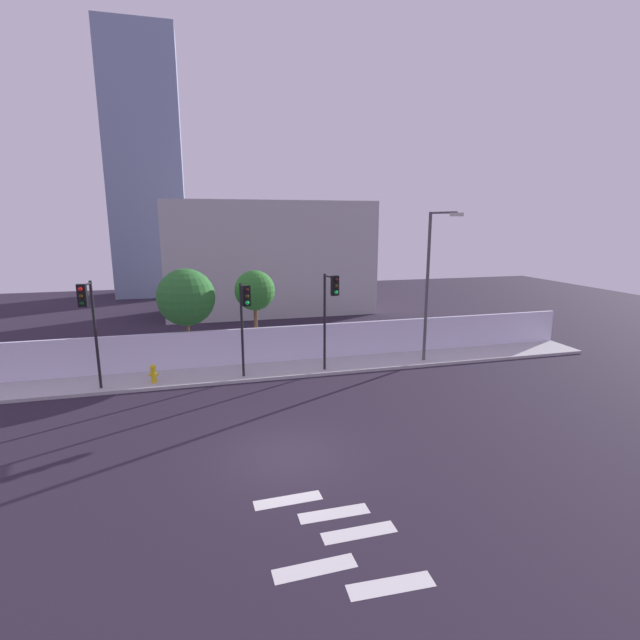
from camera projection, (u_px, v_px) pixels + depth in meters
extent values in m
plane|color=#261E2D|center=(286.00, 455.00, 14.54)|extent=(80.00, 80.00, 0.00)
cube|color=#AEAEAE|center=(254.00, 372.00, 22.27)|extent=(36.00, 2.40, 0.15)
cube|color=silver|center=(251.00, 346.00, 23.29)|extent=(36.00, 0.18, 1.80)
cube|color=silver|center=(391.00, 586.00, 9.32)|extent=(1.81, 0.50, 0.01)
cube|color=silver|center=(315.00, 568.00, 9.78)|extent=(1.81, 0.50, 0.01)
cube|color=silver|center=(359.00, 532.00, 10.91)|extent=(1.80, 0.46, 0.01)
cube|color=silver|center=(334.00, 513.00, 11.62)|extent=(1.80, 0.45, 0.01)
cube|color=silver|center=(288.00, 500.00, 12.17)|extent=(1.81, 0.50, 0.01)
cylinder|color=black|center=(325.00, 322.00, 22.00)|extent=(0.12, 0.12, 4.65)
cylinder|color=black|center=(330.00, 277.00, 21.12)|extent=(0.30, 0.94, 0.08)
cube|color=black|center=(335.00, 286.00, 20.78)|extent=(0.38, 0.27, 0.90)
sphere|color=black|center=(336.00, 280.00, 20.62)|extent=(0.18, 0.18, 0.18)
sphere|color=#33260A|center=(336.00, 286.00, 20.68)|extent=(0.18, 0.18, 0.18)
sphere|color=#19F24C|center=(336.00, 292.00, 20.74)|extent=(0.18, 0.18, 0.18)
cylinder|color=black|center=(96.00, 336.00, 19.48)|extent=(0.12, 0.12, 4.65)
cylinder|color=black|center=(86.00, 285.00, 18.49)|extent=(0.19, 1.08, 0.08)
cube|color=black|center=(82.00, 296.00, 18.05)|extent=(0.36, 0.23, 0.90)
sphere|color=red|center=(80.00, 289.00, 17.87)|extent=(0.18, 0.18, 0.18)
sphere|color=#33260A|center=(81.00, 296.00, 17.93)|extent=(0.18, 0.18, 0.18)
sphere|color=black|center=(82.00, 303.00, 17.99)|extent=(0.18, 0.18, 0.18)
cylinder|color=black|center=(242.00, 330.00, 21.05)|extent=(0.12, 0.12, 4.34)
cylinder|color=black|center=(243.00, 287.00, 20.24)|extent=(0.23, 0.85, 0.08)
cube|color=black|center=(246.00, 296.00, 19.94)|extent=(0.37, 0.26, 0.90)
sphere|color=black|center=(247.00, 290.00, 19.78)|extent=(0.18, 0.18, 0.18)
sphere|color=#33260A|center=(247.00, 296.00, 19.84)|extent=(0.18, 0.18, 0.18)
sphere|color=#19F24C|center=(247.00, 303.00, 19.89)|extent=(0.18, 0.18, 0.18)
cylinder|color=#4C4C51|center=(427.00, 288.00, 23.25)|extent=(0.16, 0.16, 7.48)
cylinder|color=#4C4C51|center=(443.00, 213.00, 21.66)|extent=(0.43, 1.83, 0.10)
cube|color=beige|center=(457.00, 214.00, 20.86)|extent=(0.63, 0.34, 0.16)
cylinder|color=gold|center=(154.00, 375.00, 20.56)|extent=(0.24, 0.24, 0.67)
sphere|color=gold|center=(153.00, 367.00, 20.48)|extent=(0.26, 0.26, 0.26)
cylinder|color=gold|center=(149.00, 375.00, 20.51)|extent=(0.10, 0.09, 0.09)
cylinder|color=gold|center=(158.00, 374.00, 20.59)|extent=(0.10, 0.09, 0.09)
cylinder|color=brown|center=(189.00, 339.00, 23.55)|extent=(0.14, 0.14, 2.68)
sphere|color=#296D2A|center=(186.00, 297.00, 23.10)|extent=(2.87, 2.87, 2.87)
cylinder|color=brown|center=(256.00, 330.00, 24.36)|extent=(0.20, 0.20, 3.11)
sphere|color=#2B7428|center=(255.00, 290.00, 23.92)|extent=(2.08, 2.08, 2.08)
cube|color=#A7A7A7|center=(270.00, 258.00, 36.64)|extent=(15.91, 6.00, 8.68)
cube|color=gray|center=(146.00, 168.00, 43.90)|extent=(6.70, 5.00, 24.21)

